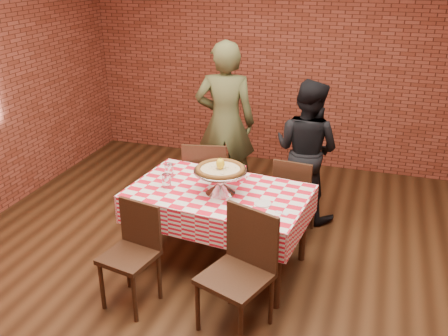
{
  "coord_description": "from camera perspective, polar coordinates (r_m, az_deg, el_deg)",
  "views": [
    {
      "loc": [
        1.13,
        -3.33,
        2.66
      ],
      "look_at": [
        -0.09,
        0.43,
        0.95
      ],
      "focal_mm": 39.7,
      "sensor_mm": 36.0,
      "label": 1
    }
  ],
  "objects": [
    {
      "name": "chair_near_right",
      "position": [
        3.75,
        1.28,
        -12.32
      ],
      "size": [
        0.59,
        0.59,
        0.94
      ],
      "primitive_type": null,
      "rotation": [
        0.0,
        0.0,
        -0.35
      ],
      "color": "#362013",
      "rests_on": "ground"
    },
    {
      "name": "table",
      "position": [
        4.51,
        -0.58,
        -6.98
      ],
      "size": [
        1.61,
        1.07,
        0.75
      ],
      "primitive_type": "cube",
      "rotation": [
        0.0,
        0.0,
        -0.1
      ],
      "color": "#362013",
      "rests_on": "ground"
    },
    {
      "name": "diner_olive",
      "position": [
        5.56,
        0.14,
        5.2
      ],
      "size": [
        0.75,
        0.58,
        1.84
      ],
      "primitive_type": "imported",
      "rotation": [
        0.0,
        0.0,
        3.36
      ],
      "color": "#4B4D2C",
      "rests_on": "ground"
    },
    {
      "name": "sweetener_packet_b",
      "position": [
        3.98,
        7.05,
        -5.28
      ],
      "size": [
        0.06,
        0.05,
        0.0
      ],
      "primitive_type": "cube",
      "rotation": [
        0.0,
        0.0,
        -0.35
      ],
      "color": "white",
      "rests_on": "tablecloth"
    },
    {
      "name": "chair_far_left",
      "position": [
        5.24,
        -1.94,
        -1.35
      ],
      "size": [
        0.53,
        0.53,
        0.93
      ],
      "primitive_type": null,
      "rotation": [
        0.0,
        0.0,
        3.35
      ],
      "color": "#362013",
      "rests_on": "ground"
    },
    {
      "name": "lemon",
      "position": [
        4.19,
        -0.42,
        0.5
      ],
      "size": [
        0.08,
        0.08,
        0.1
      ],
      "primitive_type": "ellipsoid",
      "rotation": [
        0.0,
        0.0,
        -0.16
      ],
      "color": "yellow",
      "rests_on": "pizza"
    },
    {
      "name": "pizza_stand",
      "position": [
        4.26,
        -0.42,
        -1.55
      ],
      "size": [
        0.54,
        0.54,
        0.21
      ],
      "primitive_type": null,
      "rotation": [
        0.0,
        0.0,
        -0.16
      ],
      "color": "silver",
      "rests_on": "tablecloth"
    },
    {
      "name": "sweetener_packet_a",
      "position": [
        4.0,
        6.32,
        -5.08
      ],
      "size": [
        0.05,
        0.04,
        0.0
      ],
      "primitive_type": "cube",
      "rotation": [
        0.0,
        0.0,
        -0.14
      ],
      "color": "white",
      "rests_on": "tablecloth"
    },
    {
      "name": "side_plate",
      "position": [
        4.11,
        4.49,
        -4.12
      ],
      "size": [
        0.16,
        0.16,
        0.01
      ],
      "primitive_type": "cylinder",
      "rotation": [
        0.0,
        0.0,
        -0.1
      ],
      "color": "white",
      "rests_on": "tablecloth"
    },
    {
      "name": "ground",
      "position": [
        4.41,
        -0.58,
        -13.65
      ],
      "size": [
        6.0,
        6.0,
        0.0
      ],
      "primitive_type": "plane",
      "color": "black",
      "rests_on": "ground"
    },
    {
      "name": "pizza",
      "position": [
        4.21,
        -0.42,
        -0.18
      ],
      "size": [
        0.48,
        0.48,
        0.03
      ],
      "primitive_type": "cylinder",
      "rotation": [
        0.0,
        0.0,
        -0.16
      ],
      "color": "beige",
      "rests_on": "pizza_stand"
    },
    {
      "name": "condiment_caddy",
      "position": [
        4.5,
        1.7,
        -0.5
      ],
      "size": [
        0.14,
        0.13,
        0.15
      ],
      "primitive_type": "cube",
      "rotation": [
        0.0,
        0.0,
        -0.51
      ],
      "color": "silver",
      "rests_on": "tablecloth"
    },
    {
      "name": "tablecloth",
      "position": [
        4.39,
        -0.6,
        -4.15
      ],
      "size": [
        1.65,
        1.11,
        0.26
      ],
      "primitive_type": null,
      "rotation": [
        0.0,
        0.0,
        -0.1
      ],
      "color": "red",
      "rests_on": "table"
    },
    {
      "name": "back_wall",
      "position": [
        6.55,
        7.95,
        12.57
      ],
      "size": [
        5.5,
        0.0,
        5.5
      ],
      "primitive_type": "plane",
      "rotation": [
        1.57,
        0.0,
        0.0
      ],
      "color": "maroon",
      "rests_on": "ground"
    },
    {
      "name": "water_glass_left",
      "position": [
        4.39,
        -6.63,
        -1.49
      ],
      "size": [
        0.09,
        0.09,
        0.12
      ],
      "primitive_type": "cylinder",
      "rotation": [
        0.0,
        0.0,
        -0.1
      ],
      "color": "white",
      "rests_on": "tablecloth"
    },
    {
      "name": "chair_near_left",
      "position": [
        4.07,
        -10.88,
        -10.24
      ],
      "size": [
        0.45,
        0.45,
        0.86
      ],
      "primitive_type": null,
      "rotation": [
        0.0,
        0.0,
        -0.18
      ],
      "color": "#362013",
      "rests_on": "ground"
    },
    {
      "name": "diner_black",
      "position": [
        5.29,
        9.46,
        2.04
      ],
      "size": [
        0.89,
        0.79,
        1.52
      ],
      "primitive_type": "imported",
      "rotation": [
        0.0,
        0.0,
        2.79
      ],
      "color": "black",
      "rests_on": "ground"
    },
    {
      "name": "chair_far_right",
      "position": [
        5.03,
        8.2,
        -3.16
      ],
      "size": [
        0.41,
        0.41,
        0.86
      ],
      "primitive_type": null,
      "rotation": [
        0.0,
        0.0,
        3.05
      ],
      "color": "#362013",
      "rests_on": "ground"
    },
    {
      "name": "water_glass_right",
      "position": [
        4.6,
        -6.36,
        -0.3
      ],
      "size": [
        0.09,
        0.09,
        0.12
      ],
      "primitive_type": "cylinder",
      "rotation": [
        0.0,
        0.0,
        -0.1
      ],
      "color": "white",
      "rests_on": "tablecloth"
    }
  ]
}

